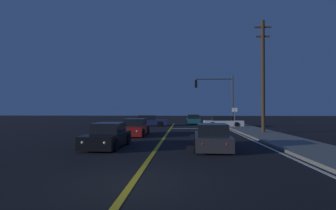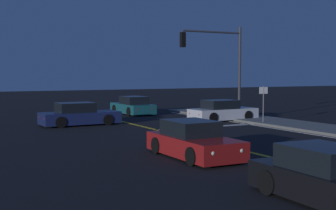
{
  "view_description": "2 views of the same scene",
  "coord_description": "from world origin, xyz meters",
  "px_view_note": "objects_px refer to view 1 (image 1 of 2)",
  "views": [
    {
      "loc": [
        1.46,
        -7.49,
        2.09
      ],
      "look_at": [
        -0.25,
        20.86,
        2.56
      ],
      "focal_mm": 28.44,
      "sensor_mm": 36.0,
      "label": 1
    },
    {
      "loc": [
        -11.26,
        -0.92,
        3.09
      ],
      "look_at": [
        -0.42,
        19.57,
        1.5
      ],
      "focal_mm": 50.14,
      "sensor_mm": 36.0,
      "label": 2
    }
  ],
  "objects_px": {
    "traffic_signal_near_right": "(219,93)",
    "utility_pole_right": "(263,75)",
    "car_following_oncoming_charcoal": "(212,138)",
    "car_lead_oncoming_red": "(135,128)",
    "street_sign_corner": "(235,114)",
    "car_side_waiting_navy": "(149,121)",
    "car_parked_curb_black": "(108,137)",
    "car_far_approaching_white": "(223,122)",
    "car_distant_tail_teal": "(193,120)"
  },
  "relations": [
    {
      "from": "traffic_signal_near_right",
      "to": "utility_pole_right",
      "type": "relative_size",
      "value": 0.62
    },
    {
      "from": "car_following_oncoming_charcoal",
      "to": "utility_pole_right",
      "type": "xyz_separation_m",
      "value": [
        5.3,
        9.08,
        4.45
      ]
    },
    {
      "from": "car_following_oncoming_charcoal",
      "to": "utility_pole_right",
      "type": "relative_size",
      "value": 0.44
    },
    {
      "from": "car_lead_oncoming_red",
      "to": "street_sign_corner",
      "type": "distance_m",
      "value": 11.94
    },
    {
      "from": "car_side_waiting_navy",
      "to": "car_parked_curb_black",
      "type": "distance_m",
      "value": 18.94
    },
    {
      "from": "car_far_approaching_white",
      "to": "car_distant_tail_teal",
      "type": "bearing_deg",
      "value": -158.17
    },
    {
      "from": "car_distant_tail_teal",
      "to": "traffic_signal_near_right",
      "type": "height_order",
      "value": "traffic_signal_near_right"
    },
    {
      "from": "car_far_approaching_white",
      "to": "utility_pole_right",
      "type": "relative_size",
      "value": 0.47
    },
    {
      "from": "car_distant_tail_teal",
      "to": "street_sign_corner",
      "type": "height_order",
      "value": "street_sign_corner"
    },
    {
      "from": "car_distant_tail_teal",
      "to": "street_sign_corner",
      "type": "distance_m",
      "value": 11.01
    },
    {
      "from": "car_following_oncoming_charcoal",
      "to": "utility_pole_right",
      "type": "bearing_deg",
      "value": 61.81
    },
    {
      "from": "car_following_oncoming_charcoal",
      "to": "utility_pole_right",
      "type": "distance_m",
      "value": 11.42
    },
    {
      "from": "car_far_approaching_white",
      "to": "car_following_oncoming_charcoal",
      "type": "height_order",
      "value": "same"
    },
    {
      "from": "car_distant_tail_teal",
      "to": "street_sign_corner",
      "type": "bearing_deg",
      "value": -69.28
    },
    {
      "from": "car_far_approaching_white",
      "to": "street_sign_corner",
      "type": "distance_m",
      "value": 3.33
    },
    {
      "from": "car_following_oncoming_charcoal",
      "to": "traffic_signal_near_right",
      "type": "bearing_deg",
      "value": 83.46
    },
    {
      "from": "car_parked_curb_black",
      "to": "car_following_oncoming_charcoal",
      "type": "distance_m",
      "value": 5.7
    },
    {
      "from": "car_parked_curb_black",
      "to": "car_lead_oncoming_red",
      "type": "bearing_deg",
      "value": -90.83
    },
    {
      "from": "car_lead_oncoming_red",
      "to": "car_parked_curb_black",
      "type": "distance_m",
      "value": 6.72
    },
    {
      "from": "car_parked_curb_black",
      "to": "street_sign_corner",
      "type": "relative_size",
      "value": 1.85
    },
    {
      "from": "car_far_approaching_white",
      "to": "car_following_oncoming_charcoal",
      "type": "distance_m",
      "value": 17.83
    },
    {
      "from": "car_far_approaching_white",
      "to": "utility_pole_right",
      "type": "xyz_separation_m",
      "value": [
        2.23,
        -8.49,
        4.45
      ]
    },
    {
      "from": "car_parked_curb_black",
      "to": "utility_pole_right",
      "type": "height_order",
      "value": "utility_pole_right"
    },
    {
      "from": "car_side_waiting_navy",
      "to": "car_following_oncoming_charcoal",
      "type": "xyz_separation_m",
      "value": [
        5.95,
        -19.32,
        -0.0
      ]
    },
    {
      "from": "car_following_oncoming_charcoal",
      "to": "street_sign_corner",
      "type": "xyz_separation_m",
      "value": [
        3.9,
        14.49,
        0.97
      ]
    },
    {
      "from": "car_side_waiting_navy",
      "to": "car_following_oncoming_charcoal",
      "type": "height_order",
      "value": "same"
    },
    {
      "from": "car_side_waiting_navy",
      "to": "car_parked_curb_black",
      "type": "height_order",
      "value": "same"
    },
    {
      "from": "car_side_waiting_navy",
      "to": "car_following_oncoming_charcoal",
      "type": "relative_size",
      "value": 1.1
    },
    {
      "from": "traffic_signal_near_right",
      "to": "car_side_waiting_navy",
      "type": "bearing_deg",
      "value": -13.28
    },
    {
      "from": "car_far_approaching_white",
      "to": "car_parked_curb_black",
      "type": "height_order",
      "value": "same"
    },
    {
      "from": "car_following_oncoming_charcoal",
      "to": "utility_pole_right",
      "type": "height_order",
      "value": "utility_pole_right"
    },
    {
      "from": "car_distant_tail_teal",
      "to": "car_lead_oncoming_red",
      "type": "height_order",
      "value": "same"
    },
    {
      "from": "car_distant_tail_teal",
      "to": "car_far_approaching_white",
      "type": "bearing_deg",
      "value": -66.67
    },
    {
      "from": "car_far_approaching_white",
      "to": "street_sign_corner",
      "type": "relative_size",
      "value": 2.0
    },
    {
      "from": "traffic_signal_near_right",
      "to": "utility_pole_right",
      "type": "height_order",
      "value": "utility_pole_right"
    },
    {
      "from": "car_side_waiting_navy",
      "to": "traffic_signal_near_right",
      "type": "bearing_deg",
      "value": 75.03
    },
    {
      "from": "car_parked_curb_black",
      "to": "street_sign_corner",
      "type": "height_order",
      "value": "street_sign_corner"
    },
    {
      "from": "utility_pole_right",
      "to": "car_lead_oncoming_red",
      "type": "bearing_deg",
      "value": -169.52
    },
    {
      "from": "car_following_oncoming_charcoal",
      "to": "traffic_signal_near_right",
      "type": "distance_m",
      "value": 17.83
    },
    {
      "from": "car_lead_oncoming_red",
      "to": "traffic_signal_near_right",
      "type": "bearing_deg",
      "value": -128.06
    },
    {
      "from": "car_side_waiting_navy",
      "to": "car_parked_curb_black",
      "type": "bearing_deg",
      "value": -0.9
    },
    {
      "from": "car_distant_tail_teal",
      "to": "car_parked_curb_black",
      "type": "distance_m",
      "value": 24.94
    },
    {
      "from": "car_side_waiting_navy",
      "to": "traffic_signal_near_right",
      "type": "xyz_separation_m",
      "value": [
        8.58,
        -2.02,
        3.48
      ]
    },
    {
      "from": "traffic_signal_near_right",
      "to": "street_sign_corner",
      "type": "distance_m",
      "value": 3.97
    },
    {
      "from": "car_far_approaching_white",
      "to": "car_distant_tail_teal",
      "type": "distance_m",
      "value": 7.82
    },
    {
      "from": "car_distant_tail_teal",
      "to": "street_sign_corner",
      "type": "relative_size",
      "value": 1.95
    },
    {
      "from": "car_distant_tail_teal",
      "to": "car_following_oncoming_charcoal",
      "type": "height_order",
      "value": "same"
    },
    {
      "from": "car_following_oncoming_charcoal",
      "to": "car_far_approaching_white",
      "type": "bearing_deg",
      "value": 82.18
    },
    {
      "from": "car_following_oncoming_charcoal",
      "to": "traffic_signal_near_right",
      "type": "xyz_separation_m",
      "value": [
        2.63,
        17.29,
        3.48
      ]
    },
    {
      "from": "car_side_waiting_navy",
      "to": "street_sign_corner",
      "type": "distance_m",
      "value": 11.01
    }
  ]
}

